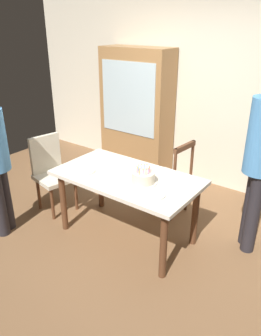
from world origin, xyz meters
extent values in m
plane|color=brown|center=(0.00, 0.00, 0.00)|extent=(6.40, 6.40, 0.00)
cube|color=beige|center=(0.00, 1.85, 1.30)|extent=(6.40, 0.10, 2.60)
cube|color=silver|center=(0.00, 0.00, 0.74)|extent=(1.53, 0.84, 0.04)
cylinder|color=#56331E|center=(-0.66, -0.32, 0.36)|extent=(0.07, 0.07, 0.72)
cylinder|color=#56331E|center=(0.66, -0.32, 0.36)|extent=(0.07, 0.07, 0.72)
cylinder|color=#56331E|center=(-0.66, 0.32, 0.36)|extent=(0.07, 0.07, 0.72)
cylinder|color=#56331E|center=(0.66, 0.32, 0.36)|extent=(0.07, 0.07, 0.72)
cylinder|color=silver|center=(0.24, -0.04, 0.76)|extent=(0.28, 0.28, 0.01)
cylinder|color=beige|center=(0.24, -0.04, 0.82)|extent=(0.23, 0.23, 0.10)
cylinder|color=#D872CC|center=(0.30, -0.04, 0.90)|extent=(0.01, 0.01, 0.05)
sphere|color=#FFC64C|center=(0.30, -0.04, 0.93)|extent=(0.01, 0.01, 0.01)
cylinder|color=#D872CC|center=(0.29, 0.00, 0.90)|extent=(0.01, 0.01, 0.05)
sphere|color=#FFC64C|center=(0.29, 0.00, 0.93)|extent=(0.01, 0.01, 0.01)
cylinder|color=#E54C4C|center=(0.27, 0.02, 0.90)|extent=(0.01, 0.01, 0.05)
sphere|color=#FFC64C|center=(0.27, 0.02, 0.93)|extent=(0.01, 0.01, 0.01)
cylinder|color=#D872CC|center=(0.24, 0.03, 0.90)|extent=(0.01, 0.01, 0.05)
sphere|color=#FFC64C|center=(0.24, 0.03, 0.93)|extent=(0.01, 0.01, 0.01)
cylinder|color=#4C7FE5|center=(0.21, 0.02, 0.90)|extent=(0.01, 0.01, 0.05)
sphere|color=#FFC64C|center=(0.21, 0.02, 0.93)|extent=(0.01, 0.01, 0.01)
cylinder|color=#4C7FE5|center=(0.18, 0.00, 0.90)|extent=(0.01, 0.01, 0.05)
sphere|color=#FFC64C|center=(0.18, 0.00, 0.93)|extent=(0.01, 0.01, 0.01)
cylinder|color=#4C7FE5|center=(0.17, -0.03, 0.90)|extent=(0.01, 0.01, 0.05)
sphere|color=#FFC64C|center=(0.17, -0.03, 0.93)|extent=(0.01, 0.01, 0.01)
cylinder|color=#F2994C|center=(0.18, -0.07, 0.90)|extent=(0.01, 0.01, 0.05)
sphere|color=#FFC64C|center=(0.18, -0.07, 0.93)|extent=(0.01, 0.01, 0.01)
cylinder|color=#D872CC|center=(0.20, -0.09, 0.90)|extent=(0.01, 0.01, 0.05)
sphere|color=#FFC64C|center=(0.20, -0.09, 0.93)|extent=(0.01, 0.01, 0.01)
cylinder|color=#F2994C|center=(0.23, -0.10, 0.90)|extent=(0.01, 0.01, 0.05)
sphere|color=#FFC64C|center=(0.23, -0.10, 0.93)|extent=(0.01, 0.01, 0.01)
cylinder|color=#D872CC|center=(0.27, -0.09, 0.90)|extent=(0.01, 0.01, 0.05)
sphere|color=#FFC64C|center=(0.27, -0.09, 0.93)|extent=(0.01, 0.01, 0.01)
cylinder|color=#66CC72|center=(0.29, -0.07, 0.90)|extent=(0.01, 0.01, 0.05)
sphere|color=#FFC64C|center=(0.29, -0.07, 0.93)|extent=(0.01, 0.01, 0.01)
cylinder|color=silver|center=(-0.42, -0.19, 0.76)|extent=(0.22, 0.22, 0.01)
cylinder|color=silver|center=(-0.08, 0.19, 0.76)|extent=(0.22, 0.22, 0.01)
cylinder|color=silver|center=(0.46, -0.19, 0.76)|extent=(0.22, 0.22, 0.01)
cube|color=silver|center=(-0.58, -0.21, 0.76)|extent=(0.18, 0.03, 0.01)
cube|color=silver|center=(-0.24, 0.17, 0.76)|extent=(0.18, 0.03, 0.01)
cube|color=silver|center=(0.30, -0.17, 0.76)|extent=(0.18, 0.02, 0.01)
cube|color=tan|center=(0.09, 0.74, 0.45)|extent=(0.48, 0.48, 0.05)
cylinder|color=#56331E|center=(-0.07, 0.93, 0.21)|extent=(0.04, 0.04, 0.42)
cylinder|color=#56331E|center=(-0.10, 0.59, 0.21)|extent=(0.04, 0.04, 0.42)
cylinder|color=#56331E|center=(0.27, 0.89, 0.21)|extent=(0.04, 0.04, 0.42)
cylinder|color=#56331E|center=(0.24, 0.56, 0.21)|extent=(0.04, 0.04, 0.42)
cylinder|color=#56331E|center=(0.30, 0.90, 0.70)|extent=(0.04, 0.04, 0.50)
cylinder|color=#56331E|center=(0.27, 0.54, 0.70)|extent=(0.04, 0.04, 0.50)
cube|color=#56331E|center=(0.29, 0.72, 0.92)|extent=(0.08, 0.40, 0.06)
cube|color=beige|center=(-1.06, -0.07, 0.45)|extent=(0.52, 0.52, 0.05)
cylinder|color=#56331E|center=(-0.93, -0.27, 0.21)|extent=(0.04, 0.04, 0.42)
cylinder|color=#56331E|center=(-0.86, 0.07, 0.21)|extent=(0.04, 0.04, 0.42)
cylinder|color=#56331E|center=(-1.26, -0.20, 0.21)|extent=(0.04, 0.04, 0.42)
cylinder|color=#56331E|center=(-1.20, 0.13, 0.21)|extent=(0.04, 0.04, 0.42)
cube|color=beige|center=(-1.26, -0.03, 0.70)|extent=(0.13, 0.40, 0.50)
cylinder|color=#262328|center=(-1.21, -0.70, 0.39)|extent=(0.14, 0.14, 0.78)
cylinder|color=#262328|center=(1.12, 0.68, 0.44)|extent=(0.14, 0.14, 0.88)
cylinder|color=#262328|center=(1.18, 0.56, 0.44)|extent=(0.14, 0.14, 0.88)
cube|color=#9E7042|center=(-0.99, 1.56, 0.95)|extent=(1.10, 0.44, 1.90)
cube|color=silver|center=(-0.99, 1.34, 1.20)|extent=(0.94, 0.01, 1.04)
camera|label=1|loc=(1.87, -2.45, 2.23)|focal=34.93mm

